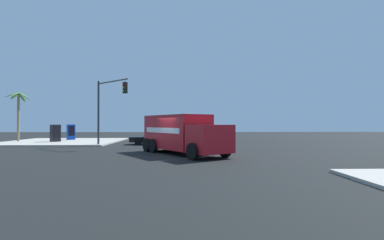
{
  "coord_description": "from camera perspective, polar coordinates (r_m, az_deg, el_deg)",
  "views": [
    {
      "loc": [
        -19.06,
        -0.65,
        2.14
      ],
      "look_at": [
        0.1,
        -1.16,
        2.36
      ],
      "focal_mm": 26.22,
      "sensor_mm": 36.0,
      "label": 1
    }
  ],
  "objects": [
    {
      "name": "traffic_light_primary",
      "position": [
        26.85,
        -16.9,
        3.58
      ],
      "size": [
        3.22,
        3.51,
        6.01
      ],
      "color": "#38383D",
      "rests_on": "sidewalk_corner_far"
    },
    {
      "name": "delivery_truck",
      "position": [
        19.51,
        -2.07,
        -2.76
      ],
      "size": [
        7.78,
        6.3,
        2.72
      ],
      "color": "#AD141E",
      "rests_on": "ground"
    },
    {
      "name": "ground_plane",
      "position": [
        19.19,
        -3.5,
        -7.07
      ],
      "size": [
        100.0,
        100.0,
        0.0
      ],
      "primitive_type": "plane",
      "color": "black"
    },
    {
      "name": "pickup_black",
      "position": [
        28.72,
        -7.39,
        -3.48
      ],
      "size": [
        2.55,
        5.33,
        1.38
      ],
      "color": "black",
      "rests_on": "ground"
    },
    {
      "name": "palm_tree_far",
      "position": [
        36.97,
        -31.83,
        2.04
      ],
      "size": [
        2.54,
        2.63,
        5.5
      ],
      "color": "#7A6647",
      "rests_on": "sidewalk_corner_far"
    },
    {
      "name": "vending_machine_blue",
      "position": [
        34.06,
        -26.04,
        -2.41
      ],
      "size": [
        1.17,
        1.16,
        1.85
      ],
      "color": "black",
      "rests_on": "sidewalk_corner_far"
    },
    {
      "name": "vending_machine_red",
      "position": [
        37.34,
        -23.42,
        -2.26
      ],
      "size": [
        1.11,
        1.16,
        1.85
      ],
      "color": "#0F38B2",
      "rests_on": "sidewalk_corner_far"
    },
    {
      "name": "sidewalk_corner_far",
      "position": [
        35.01,
        -24.69,
        -4.0
      ],
      "size": [
        12.21,
        12.21,
        0.14
      ],
      "primitive_type": "cube",
      "color": "#B2ADA0",
      "rests_on": "ground"
    }
  ]
}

